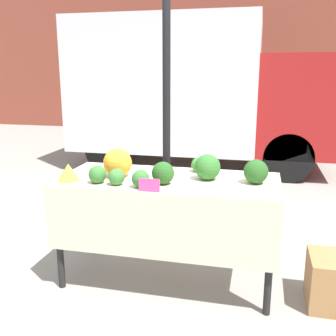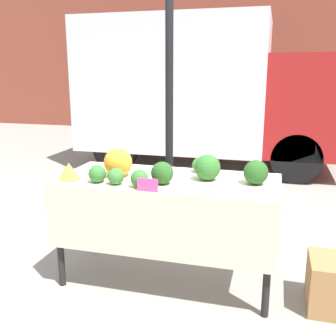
{
  "view_description": "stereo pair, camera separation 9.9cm",
  "coord_description": "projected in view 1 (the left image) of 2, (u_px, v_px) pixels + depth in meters",
  "views": [
    {
      "loc": [
        0.64,
        -2.73,
        1.58
      ],
      "look_at": [
        0.0,
        0.0,
        0.9
      ],
      "focal_mm": 42.0,
      "sensor_mm": 36.0,
      "label": 1
    },
    {
      "loc": [
        0.74,
        -2.71,
        1.58
      ],
      "look_at": [
        0.0,
        0.0,
        0.9
      ],
      "focal_mm": 42.0,
      "sensor_mm": 36.0,
      "label": 2
    }
  ],
  "objects": [
    {
      "name": "parked_truck",
      "position": [
        194.0,
        90.0,
        6.57
      ],
      "size": [
        4.22,
        1.81,
        2.43
      ],
      "color": "silver",
      "rests_on": "ground_plane"
    },
    {
      "name": "broccoli_head_0",
      "position": [
        198.0,
        165.0,
        3.08
      ],
      "size": [
        0.12,
        0.12,
        0.12
      ],
      "color": "#387533",
      "rests_on": "market_table"
    },
    {
      "name": "broccoli_head_5",
      "position": [
        141.0,
        179.0,
        2.66
      ],
      "size": [
        0.13,
        0.13,
        0.13
      ],
      "color": "#336B2D",
      "rests_on": "market_table"
    },
    {
      "name": "broccoli_head_2",
      "position": [
        97.0,
        174.0,
        2.77
      ],
      "size": [
        0.13,
        0.13,
        0.13
      ],
      "color": "#336B2D",
      "rests_on": "market_table"
    },
    {
      "name": "broccoli_head_6",
      "position": [
        207.0,
        167.0,
        2.85
      ],
      "size": [
        0.19,
        0.19,
        0.19
      ],
      "color": "#2D6628",
      "rests_on": "market_table"
    },
    {
      "name": "romanesco_head",
      "position": [
        68.0,
        172.0,
        2.83
      ],
      "size": [
        0.16,
        0.16,
        0.13
      ],
      "color": "#93B238",
      "rests_on": "market_table"
    },
    {
      "name": "broccoli_head_1",
      "position": [
        163.0,
        173.0,
        2.74
      ],
      "size": [
        0.16,
        0.16,
        0.16
      ],
      "color": "#23511E",
      "rests_on": "market_table"
    },
    {
      "name": "orange_cauliflower",
      "position": [
        118.0,
        163.0,
        2.93
      ],
      "size": [
        0.21,
        0.21,
        0.21
      ],
      "color": "orange",
      "rests_on": "market_table"
    },
    {
      "name": "broccoli_head_4",
      "position": [
        116.0,
        177.0,
        2.73
      ],
      "size": [
        0.12,
        0.12,
        0.12
      ],
      "color": "#387533",
      "rests_on": "market_table"
    },
    {
      "name": "building_facade",
      "position": [
        240.0,
        34.0,
        10.29
      ],
      "size": [
        16.0,
        0.6,
        5.09
      ],
      "color": "brown",
      "rests_on": "ground_plane"
    },
    {
      "name": "market_table",
      "position": [
        166.0,
        196.0,
        2.88
      ],
      "size": [
        1.62,
        0.73,
        0.82
      ],
      "color": "beige",
      "rests_on": "ground_plane"
    },
    {
      "name": "ground_plane",
      "position": [
        168.0,
        278.0,
        3.1
      ],
      "size": [
        40.0,
        40.0,
        0.0
      ],
      "primitive_type": "plane",
      "color": "gray"
    },
    {
      "name": "tent_pole",
      "position": [
        167.0,
        106.0,
        3.47
      ],
      "size": [
        0.07,
        0.07,
        2.58
      ],
      "color": "black",
      "rests_on": "ground_plane"
    },
    {
      "name": "broccoli_head_3",
      "position": [
        256.0,
        172.0,
        2.76
      ],
      "size": [
        0.17,
        0.17,
        0.17
      ],
      "color": "#23511E",
      "rests_on": "market_table"
    },
    {
      "name": "price_sign",
      "position": [
        149.0,
        185.0,
        2.57
      ],
      "size": [
        0.14,
        0.01,
        0.09
      ],
      "color": "#EF4793",
      "rests_on": "market_table"
    }
  ]
}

